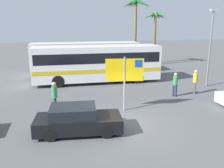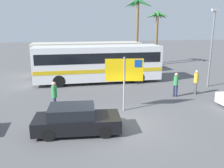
# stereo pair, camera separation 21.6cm
# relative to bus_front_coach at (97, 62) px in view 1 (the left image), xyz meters

# --- Properties ---
(ground) EXTENTS (120.00, 120.00, 0.00)m
(ground) POSITION_rel_bus_front_coach_xyz_m (-0.14, -9.38, -1.78)
(ground) COLOR #565659
(bus_front_coach) EXTENTS (10.84, 2.66, 3.17)m
(bus_front_coach) POSITION_rel_bus_front_coach_xyz_m (0.00, 0.00, 0.00)
(bus_front_coach) COLOR white
(bus_front_coach) RESTS_ON ground
(bus_rear_coach) EXTENTS (10.84, 2.66, 3.17)m
(bus_rear_coach) POSITION_rel_bus_front_coach_xyz_m (-0.56, 4.03, 0.00)
(bus_rear_coach) COLOR silver
(bus_rear_coach) RESTS_ON ground
(ferry_sign) EXTENTS (2.18, 0.39, 3.20)m
(ferry_sign) POSITION_rel_bus_front_coach_xyz_m (0.54, -7.41, 0.54)
(ferry_sign) COLOR gray
(ferry_sign) RESTS_ON ground
(car_black) EXTENTS (4.14, 1.99, 1.32)m
(car_black) POSITION_rel_bus_front_coach_xyz_m (-2.44, -9.83, -1.15)
(car_black) COLOR black
(car_black) RESTS_ON ground
(pedestrian_by_bus) EXTENTS (0.32, 0.32, 1.80)m
(pedestrian_by_bus) POSITION_rel_bus_front_coach_xyz_m (-3.51, -6.82, -0.71)
(pedestrian_by_bus) COLOR #1E2347
(pedestrian_by_bus) RESTS_ON ground
(pedestrian_near_sign) EXTENTS (0.32, 0.32, 1.79)m
(pedestrian_near_sign) POSITION_rel_bus_front_coach_xyz_m (6.46, -5.13, -0.72)
(pedestrian_near_sign) COLOR #4C4C51
(pedestrian_near_sign) RESTS_ON ground
(pedestrian_crossing_lot) EXTENTS (0.32, 0.32, 1.71)m
(pedestrian_crossing_lot) POSITION_rel_bus_front_coach_xyz_m (4.74, -5.41, -0.77)
(pedestrian_crossing_lot) COLOR #1E2347
(pedestrian_crossing_lot) RESTS_ON ground
(lamp_post_left_side) EXTENTS (0.56, 0.20, 6.14)m
(lamp_post_left_side) POSITION_rel_bus_front_coach_xyz_m (8.63, -3.32, 1.60)
(lamp_post_left_side) COLOR slate
(lamp_post_left_side) RESTS_ON ground
(palm_tree_seaside) EXTENTS (2.84, 2.85, 6.48)m
(palm_tree_seaside) POSITION_rel_bus_front_coach_xyz_m (8.29, 7.48, 3.50)
(palm_tree_seaside) COLOR brown
(palm_tree_seaside) RESTS_ON ground
(palm_tree_inland) EXTENTS (3.69, 3.42, 7.90)m
(palm_tree_inland) POSITION_rel_bus_front_coach_xyz_m (5.94, 7.92, 4.59)
(palm_tree_inland) COLOR brown
(palm_tree_inland) RESTS_ON ground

